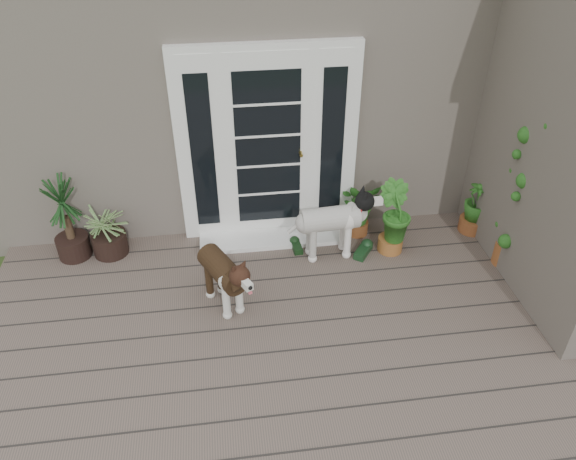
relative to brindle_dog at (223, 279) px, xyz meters
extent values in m
cube|color=#6B5B4C|center=(0.76, -1.01, -0.38)|extent=(6.20, 4.60, 0.12)
cube|color=#665E54|center=(0.76, 3.24, 1.11)|extent=(7.40, 4.00, 3.10)
cube|color=white|center=(0.56, 1.19, 0.76)|extent=(1.90, 0.14, 2.15)
cube|color=white|center=(0.56, 0.99, -0.29)|extent=(1.60, 0.40, 0.05)
imported|color=#2A611B|center=(1.55, 0.99, -0.03)|extent=(0.58, 0.58, 0.57)
imported|color=#174C15|center=(1.83, 0.63, -0.01)|extent=(0.58, 0.58, 0.62)
imported|color=#1D5317|center=(2.87, 0.87, -0.06)|extent=(0.34, 0.34, 0.52)
camera|label=1|loc=(0.07, -4.03, 3.39)|focal=34.53mm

